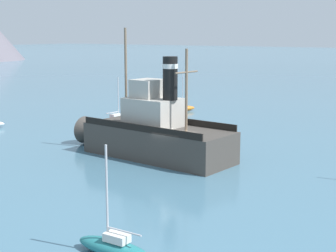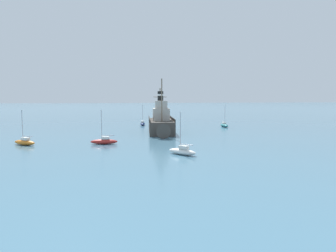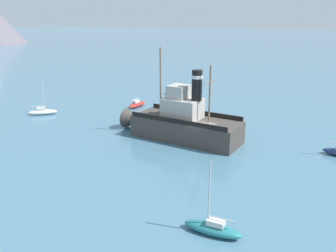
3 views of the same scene
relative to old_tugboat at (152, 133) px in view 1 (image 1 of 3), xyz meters
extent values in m
plane|color=#477289|center=(-1.48, -2.89, -1.83)|extent=(600.00, 600.00, 0.00)
cube|color=#423D38|center=(-0.06, -0.61, -0.63)|extent=(5.61, 12.39, 2.40)
cone|color=#423D38|center=(0.68, 6.55, -0.63)|extent=(2.59, 2.63, 2.35)
cube|color=#B2ADA3|center=(-0.01, -0.11, 1.67)|extent=(3.40, 4.29, 2.20)
cube|color=#B2ADA3|center=(0.04, 0.38, 3.47)|extent=(2.39, 2.22, 1.40)
cylinder|color=black|center=(-0.19, -1.81, 4.37)|extent=(1.10, 1.10, 3.20)
cylinder|color=silver|center=(-0.19, -1.81, 5.27)|extent=(1.16, 1.16, 0.35)
cylinder|color=#75604C|center=(0.28, 2.67, 4.32)|extent=(0.20, 0.20, 7.50)
cylinder|color=#75604C|center=(-0.34, -3.30, 3.57)|extent=(0.20, 0.20, 6.00)
cylinder|color=#75604C|center=(-0.34, -3.30, 4.89)|extent=(2.60, 0.39, 0.12)
cube|color=black|center=(-2.21, -0.39, 0.82)|extent=(1.29, 11.35, 0.50)
cube|color=black|center=(2.08, -0.83, 0.82)|extent=(1.29, 11.35, 0.50)
ellipsoid|color=#23757A|center=(-15.83, -8.97, -1.48)|extent=(1.11, 3.80, 0.70)
cube|color=silver|center=(-15.83, -9.17, -0.95)|extent=(0.64, 1.10, 0.36)
cylinder|color=#B7B7BC|center=(-15.83, -8.67, 0.97)|extent=(0.10, 0.10, 4.20)
cylinder|color=#B7B7BC|center=(-15.83, -9.57, -0.58)|extent=(0.08, 1.80, 0.08)
ellipsoid|color=#B22823|center=(10.05, 11.55, -1.48)|extent=(3.89, 1.49, 0.70)
cube|color=silver|center=(9.85, 11.57, -0.95)|extent=(1.16, 0.75, 0.36)
cylinder|color=#B7B7BC|center=(10.35, 11.52, 0.97)|extent=(0.10, 0.10, 4.20)
cylinder|color=#B7B7BC|center=(9.46, 11.61, -0.58)|extent=(1.80, 0.27, 0.08)
ellipsoid|color=orange|center=(20.97, 10.36, -1.48)|extent=(3.73, 3.11, 0.70)
cube|color=silver|center=(20.81, 10.48, -0.95)|extent=(1.27, 1.16, 0.36)
cylinder|color=#B7B7BC|center=(21.21, 10.19, 0.97)|extent=(0.10, 0.10, 4.20)
cylinder|color=#B7B7BC|center=(20.48, 10.71, -0.58)|extent=(1.51, 1.11, 0.08)
camera|label=1|loc=(-32.07, -22.35, 7.72)|focal=55.00mm
camera|label=2|loc=(8.60, 54.68, 4.81)|focal=32.00mm
camera|label=3|loc=(-34.60, -14.74, 11.53)|focal=38.00mm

